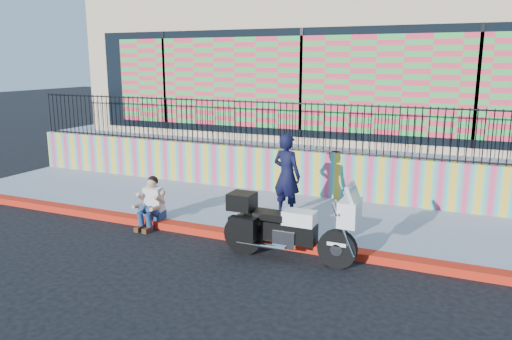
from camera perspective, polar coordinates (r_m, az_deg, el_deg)
The scene contains 10 objects.
ground at distance 9.95m, azimuth -2.96°, elevation -7.80°, with size 90.00×90.00×0.00m, color black.
red_curb at distance 9.92m, azimuth -2.96°, elevation -7.39°, with size 16.00×0.30×0.15m, color red.
sidewalk at distance 11.34m, azimuth 0.82°, elevation -4.82°, with size 16.00×3.00×0.15m, color gray.
mural_wall at distance 12.62m, azimuth 3.69°, elevation -0.13°, with size 16.00×0.20×1.10m, color #DE3A67.
metal_fence at distance 12.42m, azimuth 3.76°, elevation 5.05°, with size 15.80×0.04×1.20m, color black, non-canonical shape.
elevated_platform at distance 17.42m, azimuth 9.54°, elevation 2.95°, with size 16.00×10.00×1.25m, color gray.
storefront_building at distance 16.99m, azimuth 9.67°, elevation 11.60°, with size 14.00×8.06×4.00m.
police_motorcycle at distance 8.75m, azimuth 3.55°, elevation -6.33°, with size 2.39×0.79×1.49m.
police_officer at distance 10.62m, azimuth 3.53°, elevation -0.62°, with size 0.65×0.43×1.79m, color black.
seated_man at distance 10.62m, azimuth -12.02°, elevation -4.19°, with size 0.54×0.71×1.06m.
Camera 1 is at (4.25, -8.31, 3.43)m, focal length 35.00 mm.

